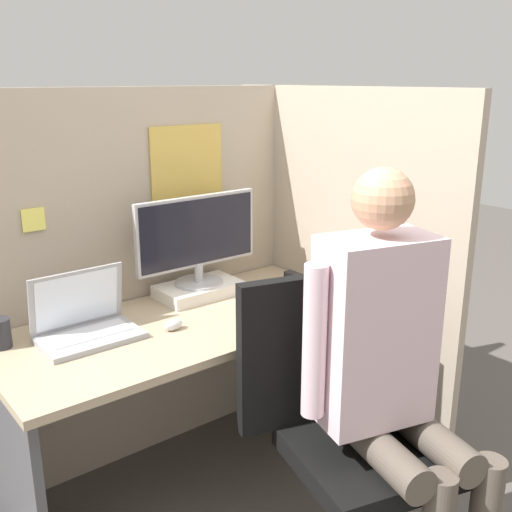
# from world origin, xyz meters

# --- Properties ---
(cubicle_panel_back) EXTENTS (1.90, 0.05, 1.55)m
(cubicle_panel_back) POSITION_xyz_m (0.00, 0.67, 0.78)
(cubicle_panel_back) COLOR tan
(cubicle_panel_back) RESTS_ON ground
(cubicle_panel_right) EXTENTS (0.04, 1.27, 1.55)m
(cubicle_panel_right) POSITION_xyz_m (0.72, 0.26, 0.78)
(cubicle_panel_right) COLOR tan
(cubicle_panel_right) RESTS_ON ground
(desk) EXTENTS (1.40, 0.65, 0.71)m
(desk) POSITION_xyz_m (0.00, 0.32, 0.54)
(desk) COLOR tan
(desk) RESTS_ON ground
(paper_box) EXTENTS (0.34, 0.21, 0.05)m
(paper_box) POSITION_xyz_m (0.19, 0.52, 0.74)
(paper_box) COLOR white
(paper_box) RESTS_ON desk
(monitor) EXTENTS (0.55, 0.20, 0.37)m
(monitor) POSITION_xyz_m (0.19, 0.52, 0.96)
(monitor) COLOR #B2B2B7
(monitor) RESTS_ON paper_box
(laptop) EXTENTS (0.34, 0.22, 0.23)m
(laptop) POSITION_xyz_m (-0.35, 0.40, 0.76)
(laptop) COLOR #99999E
(laptop) RESTS_ON desk
(mouse) EXTENTS (0.07, 0.04, 0.04)m
(mouse) POSITION_xyz_m (-0.08, 0.27, 0.73)
(mouse) COLOR silver
(mouse) RESTS_ON desk
(stapler) EXTENTS (0.04, 0.16, 0.05)m
(stapler) POSITION_xyz_m (0.59, 0.34, 0.74)
(stapler) COLOR black
(stapler) RESTS_ON desk
(carrot_toy) EXTENTS (0.05, 0.12, 0.05)m
(carrot_toy) POSITION_xyz_m (0.25, 0.11, 0.74)
(carrot_toy) COLOR orange
(carrot_toy) RESTS_ON desk
(office_chair) EXTENTS (0.57, 0.61, 0.97)m
(office_chair) POSITION_xyz_m (0.20, -0.29, 0.50)
(office_chair) COLOR black
(office_chair) RESTS_ON ground
(person) EXTENTS (0.47, 0.51, 1.35)m
(person) POSITION_xyz_m (0.24, -0.44, 0.77)
(person) COLOR brown
(person) RESTS_ON ground
(pen_cup) EXTENTS (0.07, 0.07, 0.10)m
(pen_cup) POSITION_xyz_m (-0.61, 0.51, 0.77)
(pen_cup) COLOR #28282D
(pen_cup) RESTS_ON desk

